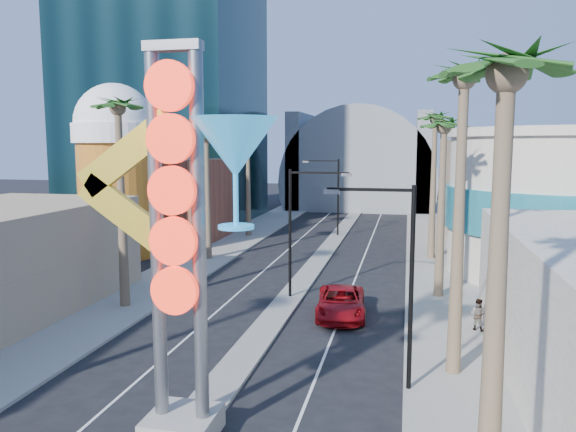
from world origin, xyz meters
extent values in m
cube|color=gray|center=(-9.50, 35.00, 0.07)|extent=(5.00, 100.00, 0.15)
cube|color=gray|center=(9.50, 35.00, 0.07)|extent=(5.00, 100.00, 0.15)
cube|color=gray|center=(0.00, 38.00, 0.07)|extent=(1.60, 84.00, 0.15)
cube|color=black|center=(-22.00, 52.00, 25.00)|extent=(20.00, 20.00, 50.00)
cube|color=brown|center=(-16.00, 38.00, 4.00)|extent=(10.00, 10.00, 8.00)
cube|color=tan|center=(16.00, 48.00, 5.00)|extent=(10.00, 20.00, 10.00)
cylinder|color=#B04417|center=(-17.00, 30.00, 5.00)|extent=(6.40, 6.40, 10.00)
cylinder|color=white|center=(-17.00, 30.00, 10.40)|extent=(7.00, 7.00, 1.60)
sphere|color=white|center=(-17.00, 30.00, 11.20)|extent=(6.60, 6.60, 6.60)
cylinder|color=#B4A698|center=(18.00, 30.00, 5.00)|extent=(16.00, 16.00, 10.00)
cylinder|color=teal|center=(18.00, 30.00, 5.00)|extent=(16.60, 16.60, 3.00)
cylinder|color=#B4A698|center=(18.00, 30.00, 10.30)|extent=(16.60, 16.60, 0.60)
cylinder|color=slate|center=(0.00, 72.00, 4.00)|extent=(22.00, 16.00, 22.00)
cube|color=slate|center=(-9.00, 72.00, 7.00)|extent=(2.00, 16.00, 14.00)
cube|color=slate|center=(9.00, 72.00, 7.00)|extent=(2.00, 16.00, 14.00)
cube|color=gray|center=(0.00, 3.00, 0.40)|extent=(2.20, 2.20, 0.80)
cylinder|color=slate|center=(-0.70, 3.00, 6.50)|extent=(0.44, 0.44, 12.00)
cylinder|color=slate|center=(0.70, 3.00, 6.50)|extent=(0.44, 0.44, 12.00)
cube|color=slate|center=(0.00, 3.00, 12.40)|extent=(1.80, 0.50, 0.30)
cylinder|color=red|center=(0.00, 2.65, 11.20)|extent=(1.50, 0.25, 1.50)
cylinder|color=red|center=(0.00, 2.65, 9.65)|extent=(1.50, 0.25, 1.50)
cylinder|color=red|center=(0.00, 2.65, 8.10)|extent=(1.50, 0.25, 1.50)
cylinder|color=red|center=(0.00, 2.65, 6.55)|extent=(1.50, 0.25, 1.50)
cylinder|color=red|center=(0.00, 2.65, 5.00)|extent=(1.50, 0.25, 1.50)
cube|color=yellow|center=(-1.60, 3.00, 9.20)|extent=(3.47, 0.25, 2.80)
cube|color=yellow|center=(-1.60, 3.00, 7.20)|extent=(3.47, 0.25, 2.80)
cone|color=#248ECC|center=(1.90, 3.00, 9.40)|extent=(2.60, 2.60, 1.80)
cylinder|color=#248ECC|center=(1.90, 3.00, 7.80)|extent=(0.16, 0.16, 1.60)
cylinder|color=#248ECC|center=(1.90, 3.00, 7.00)|extent=(1.10, 1.10, 0.12)
cylinder|color=black|center=(0.00, 20.00, 4.00)|extent=(0.18, 0.18, 8.00)
cube|color=black|center=(1.80, 20.00, 7.80)|extent=(3.60, 0.12, 0.12)
cube|color=slate|center=(3.40, 20.00, 7.70)|extent=(0.60, 0.25, 0.18)
cylinder|color=black|center=(0.00, 44.00, 4.00)|extent=(0.18, 0.18, 8.00)
cube|color=black|center=(-1.80, 44.00, 7.80)|extent=(3.60, 0.12, 0.12)
cube|color=slate|center=(-3.40, 44.00, 7.70)|extent=(0.60, 0.25, 0.18)
cylinder|color=black|center=(7.20, 8.00, 4.00)|extent=(0.18, 0.18, 8.00)
cube|color=black|center=(5.58, 8.00, 7.80)|extent=(3.24, 0.12, 0.12)
cube|color=slate|center=(4.14, 8.00, 7.70)|extent=(0.60, 0.25, 0.18)
cylinder|color=brown|center=(-9.00, 16.00, 5.75)|extent=(0.40, 0.40, 11.50)
sphere|color=#1A4416|center=(-9.00, 16.00, 11.50)|extent=(2.40, 2.40, 2.40)
cylinder|color=brown|center=(-9.00, 30.00, 5.00)|extent=(0.40, 0.40, 10.00)
sphere|color=#1A4416|center=(-9.00, 30.00, 10.00)|extent=(2.40, 2.40, 2.40)
cylinder|color=brown|center=(-9.00, 42.00, 5.00)|extent=(0.40, 0.40, 10.00)
sphere|color=#1A4416|center=(-9.00, 42.00, 10.00)|extent=(2.40, 2.40, 2.40)
cylinder|color=brown|center=(9.00, 0.00, 5.50)|extent=(0.40, 0.40, 11.00)
sphere|color=#1A4416|center=(9.00, 0.00, 11.00)|extent=(2.40, 2.40, 2.40)
cylinder|color=brown|center=(9.00, 10.00, 6.00)|extent=(0.40, 0.40, 12.00)
sphere|color=#1A4416|center=(9.00, 10.00, 12.00)|extent=(2.40, 2.40, 2.40)
cylinder|color=brown|center=(9.00, 22.00, 5.25)|extent=(0.40, 0.40, 10.50)
sphere|color=#1A4416|center=(9.00, 22.00, 10.50)|extent=(2.40, 2.40, 2.40)
cylinder|color=brown|center=(9.00, 34.00, 5.75)|extent=(0.40, 0.40, 11.50)
sphere|color=#1A4416|center=(9.00, 34.00, 11.50)|extent=(2.40, 2.40, 2.40)
imported|color=#A10C13|center=(3.52, 17.01, 0.79)|extent=(3.14, 5.89, 1.57)
imported|color=gray|center=(10.60, 15.71, 0.96)|extent=(0.99, 0.91, 1.63)
camera|label=1|loc=(6.97, -13.13, 9.49)|focal=35.00mm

